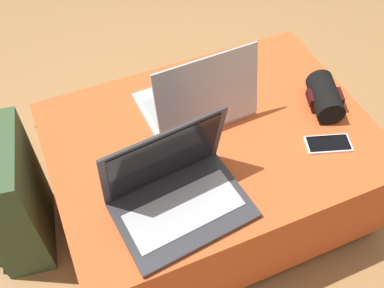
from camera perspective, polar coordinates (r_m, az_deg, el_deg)
name	(u,v)px	position (r m, az deg, el deg)	size (l,w,h in m)	color
ground_plane	(209,203)	(1.73, 2.17, -7.50)	(14.00, 14.00, 0.00)	#9E7042
ottoman	(211,172)	(1.56, 2.38, -3.60)	(1.01, 0.73, 0.40)	maroon
laptop_near	(176,192)	(1.21, -1.98, -6.12)	(0.38, 0.28, 0.25)	#333338
laptop_far	(197,101)	(1.43, 0.65, 5.50)	(0.34, 0.27, 0.26)	#B7B7BC
cell_phone	(328,144)	(1.44, 16.91, 0.01)	(0.15, 0.11, 0.01)	white
backpack	(10,200)	(1.57, -22.07, -6.59)	(0.24, 0.34, 0.56)	#385133
wrist_brace	(325,97)	(1.52, 16.53, 5.76)	(0.14, 0.19, 0.09)	black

